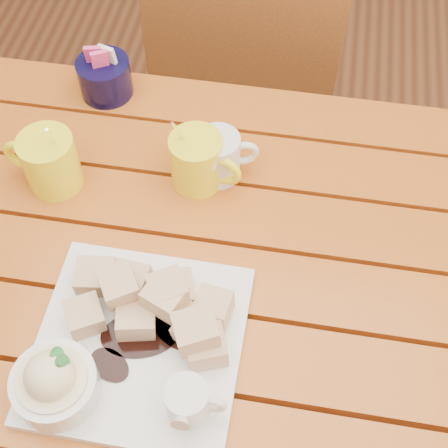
% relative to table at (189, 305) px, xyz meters
% --- Properties ---
extents(ground, '(5.00, 5.00, 0.00)m').
position_rel_table_xyz_m(ground, '(0.00, -0.00, -0.64)').
color(ground, '#592E19').
rests_on(ground, ground).
extents(table, '(1.20, 0.79, 0.75)m').
position_rel_table_xyz_m(table, '(0.00, 0.00, 0.00)').
color(table, '#9E4314').
rests_on(table, ground).
extents(dessert_plate, '(0.27, 0.27, 0.11)m').
position_rel_table_xyz_m(dessert_plate, '(-0.05, -0.14, 0.14)').
color(dessert_plate, white).
rests_on(dessert_plate, table).
extents(coffee_mug_left, '(0.12, 0.09, 0.14)m').
position_rel_table_xyz_m(coffee_mug_left, '(-0.24, 0.13, 0.16)').
color(coffee_mug_left, '#FFF220').
rests_on(coffee_mug_left, table).
extents(coffee_mug_right, '(0.12, 0.08, 0.14)m').
position_rel_table_xyz_m(coffee_mug_right, '(-0.01, 0.17, 0.16)').
color(coffee_mug_right, '#FFF220').
rests_on(coffee_mug_right, table).
extents(cream_pitcher, '(0.10, 0.09, 0.09)m').
position_rel_table_xyz_m(cream_pitcher, '(0.02, 0.19, 0.15)').
color(cream_pitcher, white).
rests_on(cream_pitcher, table).
extents(sugar_caddy, '(0.09, 0.09, 0.10)m').
position_rel_table_xyz_m(sugar_caddy, '(-0.21, 0.34, 0.14)').
color(sugar_caddy, black).
rests_on(sugar_caddy, table).
extents(chair_far, '(0.44, 0.44, 0.87)m').
position_rel_table_xyz_m(chair_far, '(0.00, 0.68, -0.16)').
color(chair_far, brown).
rests_on(chair_far, ground).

